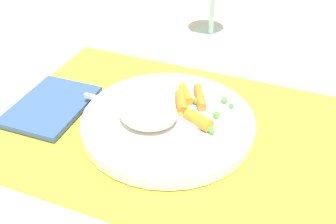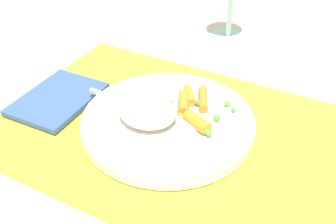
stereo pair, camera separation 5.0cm
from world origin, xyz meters
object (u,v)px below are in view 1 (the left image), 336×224
object	(u,v)px
rice_mound	(148,113)
plate	(168,123)
napkin	(51,106)
carrot_portion	(192,104)
fork	(155,113)

from	to	relation	value
rice_mound	plate	bearing A→B (deg)	42.20
napkin	carrot_portion	bearing A→B (deg)	14.92
fork	napkin	bearing A→B (deg)	-172.05
rice_mound	fork	distance (m)	0.02
carrot_portion	napkin	bearing A→B (deg)	-165.08
carrot_portion	napkin	distance (m)	0.21
rice_mound	napkin	size ratio (longest dim) A/B	0.59
plate	fork	size ratio (longest dim) A/B	1.29
rice_mound	fork	bearing A→B (deg)	87.78
fork	rice_mound	bearing A→B (deg)	-92.22
carrot_portion	fork	bearing A→B (deg)	-143.60
plate	carrot_portion	size ratio (longest dim) A/B	2.47
carrot_portion	plate	bearing A→B (deg)	-125.26
rice_mound	napkin	bearing A→B (deg)	-179.03
plate	rice_mound	size ratio (longest dim) A/B	2.98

